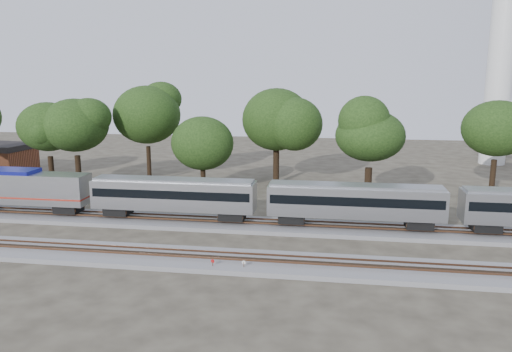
{
  "coord_description": "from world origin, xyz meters",
  "views": [
    {
      "loc": [
        12.81,
        -41.1,
        14.83
      ],
      "look_at": [
        5.64,
        5.0,
        5.41
      ],
      "focal_mm": 35.0,
      "sensor_mm": 36.0,
      "label": 1
    }
  ],
  "objects": [
    {
      "name": "tree_1",
      "position": [
        -23.48,
        18.06,
        8.34
      ],
      "size": [
        8.5,
        8.5,
        11.98
      ],
      "color": "black",
      "rests_on": "ground"
    },
    {
      "name": "switch_lever",
      "position": [
        7.26,
        -5.2,
        0.15
      ],
      "size": [
        0.51,
        0.31,
        0.3
      ],
      "primitive_type": "cube",
      "rotation": [
        0.0,
        0.0,
        0.03
      ],
      "color": "#512D19",
      "rests_on": "ground"
    },
    {
      "name": "track_far",
      "position": [
        0.0,
        6.0,
        0.21
      ],
      "size": [
        160.0,
        5.0,
        0.73
      ],
      "color": "slate",
      "rests_on": "ground"
    },
    {
      "name": "switch_stand_white",
      "position": [
        6.33,
        -5.53,
        0.58
      ],
      "size": [
        0.29,
        0.05,
        0.91
      ],
      "rotation": [
        0.0,
        0.0,
        -0.02
      ],
      "color": "#512D19",
      "rests_on": "ground"
    },
    {
      "name": "tree_2",
      "position": [
        -20.03,
        18.66,
        8.54
      ],
      "size": [
        8.69,
        8.69,
        12.26
      ],
      "color": "black",
      "rests_on": "ground"
    },
    {
      "name": "ground",
      "position": [
        0.0,
        0.0,
        0.0
      ],
      "size": [
        160.0,
        160.0,
        0.0
      ],
      "primitive_type": "plane",
      "color": "#383328",
      "rests_on": "ground"
    },
    {
      "name": "tree_3",
      "position": [
        -12.66,
        24.74,
        9.5
      ],
      "size": [
        9.67,
        9.67,
        13.63
      ],
      "color": "black",
      "rests_on": "ground"
    },
    {
      "name": "switch_stand_red",
      "position": [
        3.92,
        -5.72,
        0.6
      ],
      "size": [
        0.29,
        0.13,
        0.94
      ],
      "rotation": [
        0.0,
        0.0,
        -0.35
      ],
      "color": "#512D19",
      "rests_on": "ground"
    },
    {
      "name": "tree_6",
      "position": [
        17.0,
        16.92,
        8.06
      ],
      "size": [
        8.21,
        8.21,
        11.57
      ],
      "color": "black",
      "rests_on": "ground"
    },
    {
      "name": "tree_5",
      "position": [
        5.1,
        26.78,
        8.91
      ],
      "size": [
        9.07,
        9.07,
        12.79
      ],
      "color": "black",
      "rests_on": "ground"
    },
    {
      "name": "tree_7",
      "position": [
        32.74,
        23.93,
        8.42
      ],
      "size": [
        8.58,
        8.58,
        12.09
      ],
      "color": "black",
      "rests_on": "ground"
    },
    {
      "name": "tree_4",
      "position": [
        -3.35,
        19.1,
        6.47
      ],
      "size": [
        6.6,
        6.6,
        9.3
      ],
      "color": "black",
      "rests_on": "ground"
    },
    {
      "name": "track_near",
      "position": [
        0.0,
        -4.0,
        0.21
      ],
      "size": [
        160.0,
        5.0,
        0.73
      ],
      "color": "slate",
      "rests_on": "ground"
    }
  ]
}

